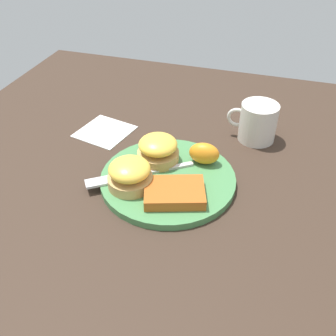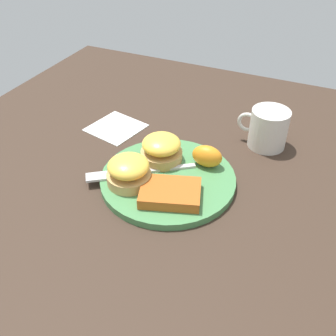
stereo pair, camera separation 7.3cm
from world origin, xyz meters
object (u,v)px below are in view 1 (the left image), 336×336
orange_wedge (204,153)px  cup (257,122)px  fork (133,175)px  hashbrown_patty (174,192)px  sandwich_benedict_right (130,174)px  sandwich_benedict_left (158,149)px

orange_wedge → cup: bearing=-121.4°
fork → hashbrown_patty: bearing=160.0°
cup → sandwich_benedict_right: bearing=51.4°
cup → hashbrown_patty: bearing=66.3°
orange_wedge → cup: (-0.09, -0.14, 0.01)m
sandwich_benedict_right → cup: 0.32m
sandwich_benedict_left → sandwich_benedict_right: 0.09m
sandwich_benedict_left → cup: 0.24m
hashbrown_patty → sandwich_benedict_right: bearing=-4.6°
cup → fork: bearing=47.6°
sandwich_benedict_left → sandwich_benedict_right: bearing=74.9°
hashbrown_patty → orange_wedge: 0.12m
sandwich_benedict_left → hashbrown_patty: 0.12m
hashbrown_patty → orange_wedge: bearing=-102.9°
orange_wedge → fork: bearing=35.0°
hashbrown_patty → cup: size_ratio=0.98×
sandwich_benedict_right → orange_wedge: (-0.11, -0.11, -0.00)m
hashbrown_patty → fork: (0.09, -0.03, -0.01)m
hashbrown_patty → sandwich_benedict_left: bearing=-57.1°
hashbrown_patty → cup: cup is taller
sandwich_benedict_left → cup: cup is taller
orange_wedge → cup: 0.16m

